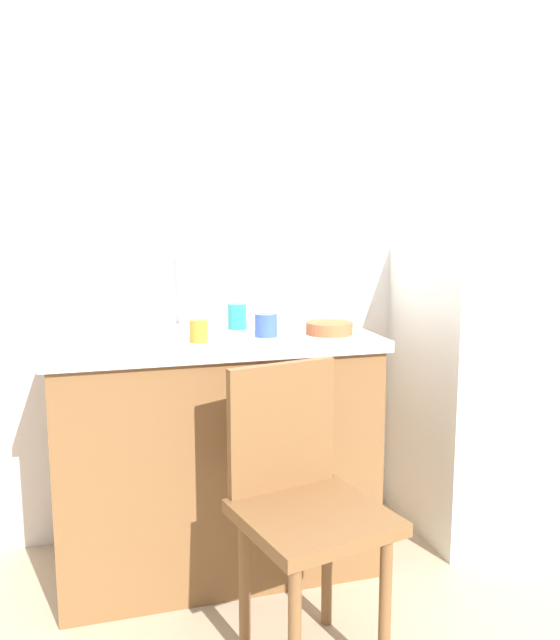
% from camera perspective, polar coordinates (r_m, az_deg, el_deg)
% --- Properties ---
extents(back_wall, '(4.80, 0.10, 2.43)m').
position_cam_1_polar(back_wall, '(2.78, -1.13, 6.73)').
color(back_wall, white).
rests_on(back_wall, ground_plane).
extents(cabinet_base, '(1.14, 0.60, 0.86)m').
position_cam_1_polar(cabinet_base, '(2.53, -5.89, -11.78)').
color(cabinet_base, brown).
rests_on(cabinet_base, ground_plane).
extents(countertop, '(1.18, 0.64, 0.04)m').
position_cam_1_polar(countertop, '(2.41, -6.06, -1.72)').
color(countertop, '#B7B7BC').
rests_on(countertop, cabinet_base).
extents(faucet, '(0.02, 0.02, 0.30)m').
position_cam_1_polar(faucet, '(2.62, -8.73, 2.83)').
color(faucet, '#B7B7BC').
rests_on(faucet, countertop).
extents(refrigerator, '(0.59, 0.60, 1.21)m').
position_cam_1_polar(refrigerator, '(2.90, 17.36, -5.82)').
color(refrigerator, silver).
rests_on(refrigerator, ground_plane).
extents(chair, '(0.48, 0.48, 0.89)m').
position_cam_1_polar(chair, '(1.98, 2.00, -15.66)').
color(chair, brown).
rests_on(chair, ground_plane).
extents(dish_tray, '(0.28, 0.20, 0.05)m').
position_cam_1_polar(dish_tray, '(2.37, -12.76, -0.94)').
color(dish_tray, white).
rests_on(dish_tray, countertop).
extents(terracotta_bowl, '(0.17, 0.17, 0.04)m').
position_cam_1_polar(terracotta_bowl, '(2.40, 4.39, -0.71)').
color(terracotta_bowl, '#B25B33').
rests_on(terracotta_bowl, countertop).
extents(cup_blue, '(0.08, 0.08, 0.08)m').
position_cam_1_polar(cup_blue, '(2.34, -1.26, -0.44)').
color(cup_blue, blue).
rests_on(cup_blue, countertop).
extents(cup_orange, '(0.07, 0.07, 0.08)m').
position_cam_1_polar(cup_orange, '(2.25, -7.22, -0.95)').
color(cup_orange, orange).
rests_on(cup_orange, countertop).
extents(cup_teal, '(0.07, 0.07, 0.10)m').
position_cam_1_polar(cup_teal, '(2.51, -3.81, 0.33)').
color(cup_teal, teal).
rests_on(cup_teal, countertop).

